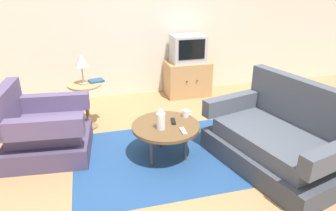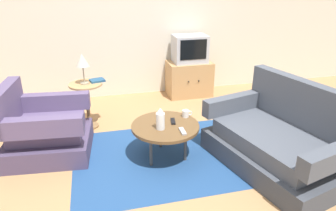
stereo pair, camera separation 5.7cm
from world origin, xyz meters
name	(u,v)px [view 2 (the right image)]	position (x,y,z in m)	size (l,w,h in m)	color
ground_plane	(157,165)	(0.00, 0.00, 0.00)	(16.00, 16.00, 0.00)	#AD7F51
back_wall	(126,17)	(0.00, 2.40, 1.35)	(9.00, 0.12, 2.70)	beige
area_rug	(165,156)	(0.13, 0.15, 0.00)	(2.15, 1.61, 0.00)	navy
armchair	(43,131)	(-1.26, 0.57, 0.30)	(1.03, 0.94, 0.86)	#4B3E5C
couch	(279,142)	(1.32, -0.32, 0.30)	(1.27, 1.72, 0.94)	#3E424B
coffee_table	(165,127)	(0.13, 0.15, 0.39)	(0.78, 0.78, 0.42)	brown
side_table	(87,97)	(-0.73, 1.17, 0.46)	(0.45, 0.45, 0.65)	tan
tv_stand	(189,78)	(1.02, 2.06, 0.30)	(0.76, 0.51, 0.60)	tan
television	(190,49)	(1.02, 2.06, 0.83)	(0.57, 0.41, 0.46)	#B7B7BC
table_lamp	(82,61)	(-0.74, 1.16, 0.96)	(0.18, 0.18, 0.41)	#9E937A
vase	(160,119)	(0.06, 0.07, 0.54)	(0.10, 0.10, 0.25)	white
mug	(186,114)	(0.42, 0.30, 0.46)	(0.12, 0.08, 0.09)	white
tv_remote_dark	(173,121)	(0.23, 0.20, 0.43)	(0.07, 0.16, 0.02)	black
tv_remote_silver	(183,131)	(0.27, -0.06, 0.43)	(0.05, 0.16, 0.02)	#B2B2B7
book	(97,80)	(-0.57, 1.23, 0.66)	(0.22, 0.20, 0.03)	navy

